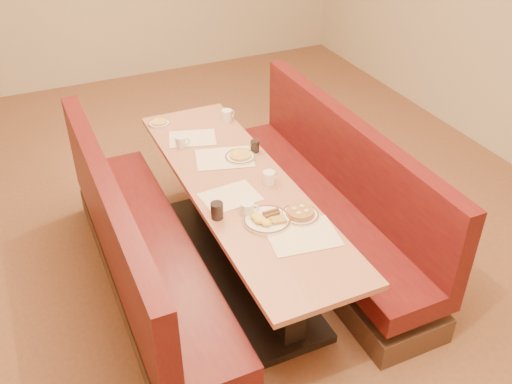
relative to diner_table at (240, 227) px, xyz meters
name	(u,v)px	position (x,y,z in m)	size (l,w,h in m)	color
ground	(241,266)	(0.00, 0.00, -0.37)	(8.00, 8.00, 0.00)	#9E6647
room_envelope	(236,11)	(0.00, 0.00, 1.56)	(6.04, 8.04, 2.82)	beige
diner_table	(240,227)	(0.00, 0.00, 0.00)	(0.70, 2.50, 0.75)	black
booth_left	(142,256)	(-0.73, 0.00, -0.01)	(0.55, 2.50, 1.05)	#4C3326
booth_right	(328,205)	(0.73, 0.00, -0.01)	(0.55, 2.50, 1.05)	#4C3326
placemat_near_left	(230,197)	(-0.12, -0.12, 0.38)	(0.37, 0.28, 0.00)	#F5ECC0
placemat_near_right	(303,236)	(0.12, -0.68, 0.38)	(0.42, 0.31, 0.00)	#F5ECC0
placemat_far_left	(192,138)	(-0.08, 0.75, 0.38)	(0.36, 0.27, 0.00)	#F5ECC0
placemat_far_right	(224,158)	(0.03, 0.36, 0.38)	(0.41, 0.31, 0.00)	#F5ECC0
pancake_plate	(300,214)	(0.20, -0.50, 0.39)	(0.24, 0.24, 0.05)	white
eggs_plate	(267,219)	(-0.02, -0.47, 0.39)	(0.30, 0.30, 0.06)	white
extra_plate_mid	(240,156)	(0.14, 0.32, 0.39)	(0.23, 0.23, 0.05)	white
extra_plate_far	(159,123)	(-0.25, 1.09, 0.39)	(0.19, 0.19, 0.04)	white
coffee_mug_a	(269,177)	(0.19, -0.07, 0.42)	(0.12, 0.08, 0.09)	white
coffee_mug_b	(248,209)	(-0.09, -0.35, 0.42)	(0.12, 0.08, 0.09)	white
coffee_mug_c	(227,115)	(0.28, 0.92, 0.42)	(0.12, 0.09, 0.09)	white
coffee_mug_d	(181,142)	(-0.20, 0.66, 0.42)	(0.11, 0.08, 0.08)	white
soda_tumbler_near	(217,211)	(-0.28, -0.30, 0.43)	(0.08, 0.08, 0.11)	black
soda_tumbler_mid	(255,146)	(0.28, 0.36, 0.42)	(0.07, 0.07, 0.09)	black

